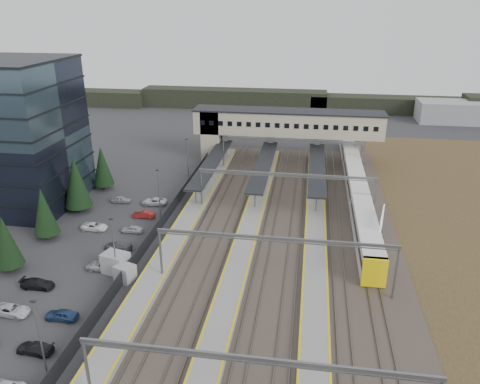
% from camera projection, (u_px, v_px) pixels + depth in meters
% --- Properties ---
extents(ground, '(220.00, 220.00, 0.00)m').
position_uv_depth(ground, '(193.00, 250.00, 65.98)').
color(ground, '#2B2B2D').
rests_on(ground, ground).
extents(conifer_row, '(4.42, 49.82, 9.50)m').
position_uv_depth(conifer_row, '(28.00, 220.00, 63.72)').
color(conifer_row, black).
rests_on(conifer_row, ground).
extents(car_park, '(10.36, 44.64, 1.24)m').
position_uv_depth(car_park, '(80.00, 269.00, 60.26)').
color(car_park, silver).
rests_on(car_park, ground).
extents(lampposts, '(0.50, 53.25, 8.07)m').
position_uv_depth(lampposts, '(140.00, 215.00, 66.61)').
color(lampposts, slate).
rests_on(lampposts, ground).
extents(fence, '(0.08, 90.00, 2.00)m').
position_uv_depth(fence, '(160.00, 225.00, 71.09)').
color(fence, '#26282B').
rests_on(fence, ground).
extents(relay_cabin_near, '(3.70, 3.09, 2.67)m').
position_uv_depth(relay_cabin_near, '(116.00, 263.00, 60.13)').
color(relay_cabin_near, gray).
rests_on(relay_cabin_near, ground).
extents(relay_cabin_far, '(2.81, 2.58, 2.10)m').
position_uv_depth(relay_cabin_far, '(125.00, 273.00, 58.41)').
color(relay_cabin_far, gray).
rests_on(relay_cabin_far, ground).
extents(rail_corridor, '(34.00, 90.00, 0.92)m').
position_uv_depth(rail_corridor, '(263.00, 236.00, 69.13)').
color(rail_corridor, '#322B26').
rests_on(rail_corridor, ground).
extents(canopies, '(23.10, 30.00, 3.28)m').
position_uv_depth(canopies, '(263.00, 165.00, 88.22)').
color(canopies, black).
rests_on(canopies, ground).
extents(footbridge, '(40.40, 6.40, 11.20)m').
position_uv_depth(footbridge, '(275.00, 125.00, 100.33)').
color(footbridge, tan).
rests_on(footbridge, ground).
extents(gantries, '(28.40, 62.28, 7.17)m').
position_uv_depth(gantries, '(281.00, 208.00, 64.77)').
color(gantries, slate).
rests_on(gantries, ground).
extents(train, '(2.99, 62.55, 3.77)m').
position_uv_depth(train, '(355.00, 182.00, 84.56)').
color(train, silver).
rests_on(train, ground).
extents(billboard, '(1.41, 6.28, 5.49)m').
position_uv_depth(billboard, '(381.00, 224.00, 65.12)').
color(billboard, slate).
rests_on(billboard, ground).
extents(treeline_far, '(170.00, 19.00, 7.00)m').
position_uv_depth(treeline_far, '(339.00, 104.00, 145.94)').
color(treeline_far, black).
rests_on(treeline_far, ground).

